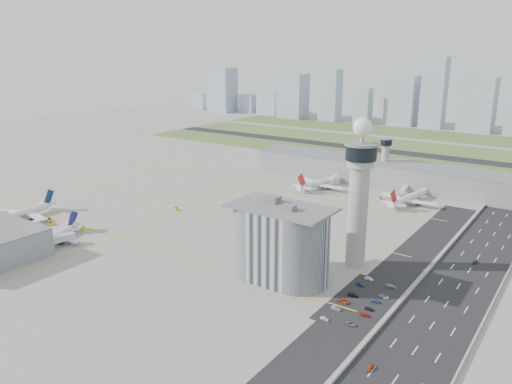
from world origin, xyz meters
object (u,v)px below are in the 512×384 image
Objects in this scene: car_lot_10 at (384,297)px; car_hw_1 at (475,262)px; jet_bridge_near_2 at (46,245)px; tug_4 at (360,193)px; car_lot_4 at (360,285)px; car_lot_7 at (365,315)px; jet_bridge_far_1 at (405,189)px; car_lot_1 at (336,308)px; airplane_far_b at (409,194)px; control_tower at (359,188)px; airplane_near_b at (46,229)px; airplane_far_a at (322,179)px; airplane_near_a at (21,209)px; car_lot_8 at (369,309)px; car_lot_2 at (344,301)px; car_lot_3 at (353,295)px; car_lot_6 at (351,324)px; jet_bridge_far_0 at (336,178)px; tug_1 at (50,224)px; secondary_tower at (385,157)px; car_lot_11 at (391,286)px; tug_2 at (82,228)px; tug_3 at (176,209)px; car_lot_0 at (325,318)px; admin_building at (280,243)px; jet_bridge_near_1 at (11,232)px; car_lot_5 at (369,279)px; tug_5 at (380,198)px; car_lot_9 at (375,301)px; car_hw_4 at (510,190)px; airplane_near_c at (52,233)px; tug_0 at (49,220)px.

car_hw_1 is at bearing -12.58° from car_lot_10.
tug_4 is (81.70, 173.88, -1.96)m from jet_bridge_near_2.
car_lot_4 is 59.31m from car_hw_1.
car_lot_4 is at bearing 18.69° from car_lot_7.
jet_bridge_far_1 is 3.73× the size of car_lot_1.
control_tower is at bearing -164.95° from airplane_far_b.
airplane_far_a is at bearing 161.23° from airplane_near_b.
airplane_near_b is 9.79× the size of car_lot_4.
airplane_near_a is 198.40m from car_lot_8.
car_lot_2 reaches higher than car_lot_3.
car_lot_6 is at bearing -166.44° from car_lot_3.
airplane_near_b reaches higher than jet_bridge_far_0.
tug_4 is 155.86m from car_lot_1.
airplane_far_a is at bearing 152.47° from car_hw_1.
car_lot_3 is (0.81, 13.14, -0.02)m from car_lot_1.
tug_1 is 0.66× the size of car_lot_2.
car_lot_2 is (53.20, -176.53, -18.18)m from secondary_tower.
car_lot_11 is at bearing 6.83° from jet_bridge_far_1.
car_lot_1 is (146.94, 0.07, -0.26)m from tug_2.
tug_3 is at bearing 167.46° from airplane_far_a.
car_lot_0 is at bearing 54.58° from tug_1.
admin_building is at bearing 63.38° from car_lot_6.
car_lot_4 is at bearing -0.54° from car_lot_3.
car_lot_8 is (41.20, -158.45, -2.27)m from jet_bridge_far_1.
airplane_far_a is 192.93m from jet_bridge_near_1.
admin_building reaches higher than car_lot_5.
airplane_near_b is 195.45m from tug_5.
tug_2 is 0.87× the size of car_hw_1.
car_hw_1 is (22.04, 65.79, -0.00)m from car_lot_8.
airplane_near_a is 189.96m from car_lot_3.
tug_1 is (-155.13, -47.06, -34.17)m from control_tower.
tug_1 is at bearing 87.27° from car_lot_9.
tug_1 is at bearing 97.22° from car_lot_8.
tug_1 is (-135.12, -17.06, -14.43)m from admin_building.
car_lot_1 is 1.08× the size of car_hw_1.
car_lot_11 is (10.04, 28.55, 0.04)m from car_lot_1.
tug_2 is 0.67× the size of car_lot_11.
tug_5 reaches higher than car_lot_6.
car_lot_5 is 182.45m from car_hw_4.
control_tower is 4.61× the size of jet_bridge_far_0.
airplane_far_a is 143.17m from car_lot_5.
tug_4 is at bearing 144.75° from car_hw_1.
admin_building is 89.33m from car_hw_1.
airplane_far_a reaches higher than car_lot_6.
jet_bridge_far_0 is at bearing 104.63° from tug_4.
airplane_near_c is 8.85× the size of car_lot_3.
jet_bridge_near_1 is 4.64× the size of tug_3.
car_lot_4 is at bearing -101.92° from car_hw_4.
jet_bridge_far_0 is at bearing -120.74° from tug_0.
car_lot_11 is 49.09m from car_hw_1.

